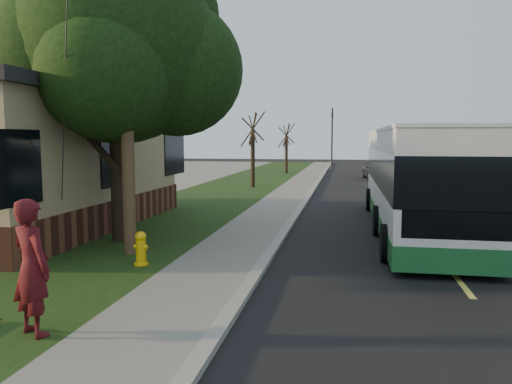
% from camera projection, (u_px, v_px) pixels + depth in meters
% --- Properties ---
extents(ground, '(120.00, 120.00, 0.00)m').
position_uv_depth(ground, '(259.00, 274.00, 10.41)').
color(ground, black).
rests_on(ground, ground).
extents(road, '(8.00, 80.00, 0.01)m').
position_uv_depth(road, '(403.00, 211.00, 19.49)').
color(road, black).
rests_on(road, ground).
extents(curb, '(0.25, 80.00, 0.12)m').
position_uv_depth(curb, '(301.00, 207.00, 20.19)').
color(curb, gray).
rests_on(curb, ground).
extents(sidewalk, '(2.00, 80.00, 0.08)m').
position_uv_depth(sidewalk, '(277.00, 207.00, 20.37)').
color(sidewalk, slate).
rests_on(sidewalk, ground).
extents(grass_verge, '(5.00, 80.00, 0.07)m').
position_uv_depth(grass_verge, '(195.00, 205.00, 20.99)').
color(grass_verge, black).
rests_on(grass_verge, ground).
extents(fire_hydrant, '(0.32, 0.32, 0.74)m').
position_uv_depth(fire_hydrant, '(141.00, 248.00, 10.82)').
color(fire_hydrant, yellow).
rests_on(fire_hydrant, grass_verge).
extents(utility_pole, '(2.86, 3.21, 9.07)m').
position_uv_depth(utility_pole, '(125.00, 59.00, 11.48)').
color(utility_pole, '#473321').
rests_on(utility_pole, ground).
extents(leafy_tree, '(6.30, 6.00, 7.80)m').
position_uv_depth(leafy_tree, '(121.00, 49.00, 13.19)').
color(leafy_tree, black).
rests_on(leafy_tree, grass_verge).
extents(bare_tree_near, '(1.38, 1.21, 4.31)m').
position_uv_depth(bare_tree_near, '(253.00, 151.00, 28.42)').
color(bare_tree_near, black).
rests_on(bare_tree_near, grass_verge).
extents(bare_tree_far, '(1.38, 1.21, 4.03)m').
position_uv_depth(bare_tree_far, '(286.00, 149.00, 40.09)').
color(bare_tree_far, black).
rests_on(bare_tree_far, grass_verge).
extents(traffic_signal, '(0.18, 0.22, 5.50)m').
position_uv_depth(traffic_signal, '(332.00, 135.00, 43.26)').
color(traffic_signal, '#2D2D30').
rests_on(traffic_signal, ground).
extents(transit_bus, '(2.64, 11.46, 3.10)m').
position_uv_depth(transit_bus, '(417.00, 177.00, 15.12)').
color(transit_bus, silver).
rests_on(transit_bus, ground).
extents(skateboarder, '(0.83, 0.73, 1.92)m').
position_uv_depth(skateboarder, '(32.00, 267.00, 6.89)').
color(skateboarder, '#460E13').
rests_on(skateboarder, grass_verge).
extents(dumpster, '(1.58, 1.41, 1.15)m').
position_uv_depth(dumpster, '(113.00, 191.00, 21.19)').
color(dumpster, '#12301F').
rests_on(dumpster, building_lot).
extents(distant_car, '(2.04, 4.19, 1.38)m').
position_uv_depth(distant_car, '(376.00, 169.00, 35.11)').
color(distant_car, black).
rests_on(distant_car, ground).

